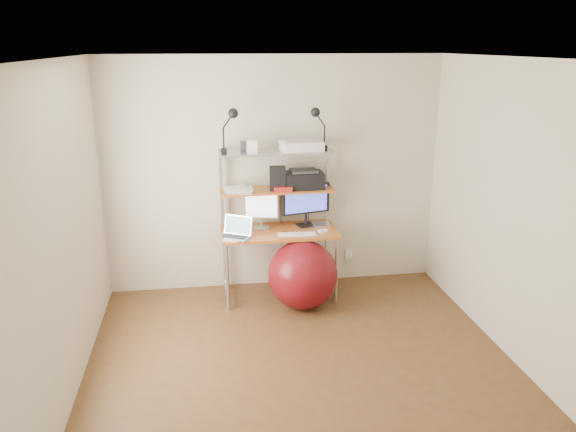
% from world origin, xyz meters
% --- Properties ---
extents(room, '(3.60, 3.60, 3.60)m').
position_xyz_m(room, '(0.00, 0.00, 1.25)').
color(room, brown).
rests_on(room, ground).
extents(computer_desk, '(1.20, 0.60, 1.57)m').
position_xyz_m(computer_desk, '(0.00, 1.50, 0.96)').
color(computer_desk, '#C96527').
rests_on(computer_desk, ground).
extents(desktop, '(1.20, 0.60, 0.00)m').
position_xyz_m(desktop, '(0.00, 1.44, 0.74)').
color(desktop, '#C96527').
rests_on(desktop, computer_desk).
extents(mid_shelf, '(1.18, 0.34, 0.00)m').
position_xyz_m(mid_shelf, '(0.00, 1.57, 1.15)').
color(mid_shelf, '#C96527').
rests_on(mid_shelf, computer_desk).
extents(top_shelf, '(1.18, 0.34, 0.00)m').
position_xyz_m(top_shelf, '(0.00, 1.57, 1.55)').
color(top_shelf, '#B7B8BC').
rests_on(top_shelf, computer_desk).
extents(floor, '(3.60, 3.60, 0.00)m').
position_xyz_m(floor, '(0.00, 0.00, 0.00)').
color(floor, brown).
rests_on(floor, ground).
extents(wall_outlet, '(0.08, 0.01, 0.12)m').
position_xyz_m(wall_outlet, '(0.85, 1.79, 0.30)').
color(wall_outlet, white).
rests_on(wall_outlet, room).
extents(monitor_silver, '(0.36, 0.16, 0.40)m').
position_xyz_m(monitor_silver, '(-0.17, 1.55, 0.95)').
color(monitor_silver, '#A6A6AA').
rests_on(monitor_silver, desktop).
extents(monitor_black, '(0.52, 0.19, 0.53)m').
position_xyz_m(monitor_black, '(0.31, 1.57, 1.01)').
color(monitor_black, black).
rests_on(monitor_black, desktop).
extents(laptop, '(0.38, 0.35, 0.26)m').
position_xyz_m(laptop, '(-0.45, 1.31, 0.78)').
color(laptop, silver).
rests_on(laptop, desktop).
extents(keyboard, '(0.39, 0.13, 0.01)m').
position_xyz_m(keyboard, '(0.16, 1.28, 0.75)').
color(keyboard, white).
rests_on(keyboard, desktop).
extents(mouse, '(0.10, 0.07, 0.02)m').
position_xyz_m(mouse, '(0.44, 1.32, 0.75)').
color(mouse, white).
rests_on(mouse, desktop).
extents(mac_mini, '(0.18, 0.18, 0.03)m').
position_xyz_m(mac_mini, '(0.45, 1.50, 0.76)').
color(mac_mini, silver).
rests_on(mac_mini, desktop).
extents(phone, '(0.11, 0.15, 0.01)m').
position_xyz_m(phone, '(0.03, 1.30, 0.74)').
color(phone, black).
rests_on(phone, desktop).
extents(printer, '(0.41, 0.28, 0.19)m').
position_xyz_m(printer, '(0.28, 1.58, 1.24)').
color(printer, black).
rests_on(printer, mid_shelf).
extents(nas_cube, '(0.18, 0.18, 0.24)m').
position_xyz_m(nas_cube, '(0.00, 1.55, 1.27)').
color(nas_cube, black).
rests_on(nas_cube, mid_shelf).
extents(red_box, '(0.18, 0.12, 0.05)m').
position_xyz_m(red_box, '(0.05, 1.47, 1.18)').
color(red_box, '#B31F1C').
rests_on(red_box, mid_shelf).
extents(scanner, '(0.44, 0.31, 0.11)m').
position_xyz_m(scanner, '(0.25, 1.57, 1.60)').
color(scanner, white).
rests_on(scanner, top_shelf).
extents(box_white, '(0.12, 0.10, 0.13)m').
position_xyz_m(box_white, '(-0.26, 1.53, 1.61)').
color(box_white, white).
rests_on(box_white, top_shelf).
extents(box_grey, '(0.11, 0.11, 0.10)m').
position_xyz_m(box_grey, '(-0.31, 1.59, 1.60)').
color(box_grey, '#2E2E30').
rests_on(box_grey, top_shelf).
extents(clip_lamp_left, '(0.18, 0.10, 0.45)m').
position_xyz_m(clip_lamp_left, '(-0.46, 1.48, 1.88)').
color(clip_lamp_left, black).
rests_on(clip_lamp_left, top_shelf).
extents(clip_lamp_right, '(0.18, 0.10, 0.44)m').
position_xyz_m(clip_lamp_right, '(0.40, 1.51, 1.87)').
color(clip_lamp_right, black).
rests_on(clip_lamp_right, top_shelf).
extents(exercise_ball, '(0.71, 0.71, 0.71)m').
position_xyz_m(exercise_ball, '(0.20, 1.14, 0.35)').
color(exercise_ball, maroon).
rests_on(exercise_ball, floor).
extents(paper_stack, '(0.33, 0.41, 0.02)m').
position_xyz_m(paper_stack, '(-0.40, 1.57, 1.16)').
color(paper_stack, white).
rests_on(paper_stack, mid_shelf).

